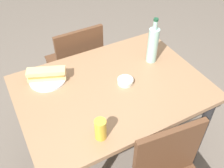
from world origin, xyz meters
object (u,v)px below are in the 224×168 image
Objects in this scene: knife_near at (46,72)px; plate_near at (48,79)px; water_bottle at (153,45)px; dining_table at (112,99)px; chair_far at (78,64)px; baguette_sandwich_near at (47,74)px; beer_glass at (100,129)px; olive_bowl at (125,81)px.

plate_near is at bearing -100.76° from knife_near.
plate_near is at bearing 168.48° from water_bottle.
plate_near reaches higher than dining_table.
baguette_sandwich_near is (-0.33, -0.36, 0.30)m from chair_far.
baguette_sandwich_near is at bearing 168.48° from water_bottle.
baguette_sandwich_near is 0.71m from water_bottle.
beer_glass is (-0.23, -0.30, 0.17)m from dining_table.
plate_near is at bearing 143.34° from dining_table.
baguette_sandwich_near is (-0.33, 0.25, 0.16)m from dining_table.
chair_far is 0.52m from knife_near.
olive_bowl reaches higher than plate_near.
water_bottle reaches higher than beer_glass.
beer_glass is at bearing -126.89° from dining_table.
plate_near is 1.51× the size of knife_near.
baguette_sandwich_near is 2.46× the size of olive_bowl.
chair_far reaches higher than dining_table.
beer_glass is at bearing -79.38° from baguette_sandwich_near.
beer_glass is at bearing -137.26° from olive_bowl.
baguette_sandwich_near reaches higher than plate_near.
water_bottle reaches higher than plate_near.
knife_near is at bearing -136.05° from chair_far.
olive_bowl is at bearing -156.96° from water_bottle.
dining_table is 0.44m from baguette_sandwich_near.
plate_near is at bearing 90.00° from baguette_sandwich_near.
beer_glass is (0.10, -0.55, 0.05)m from plate_near.
dining_table is 0.16m from olive_bowl.
knife_near is 0.48× the size of water_bottle.
beer_glass reaches higher than knife_near.
knife_near is at bearing 79.24° from plate_near.
beer_glass reaches higher than plate_near.
water_bottle is 0.32m from olive_bowl.
olive_bowl is (0.42, -0.26, 0.01)m from plate_near.
water_bottle is at bearing 34.69° from beer_glass.
chair_far is 3.70× the size of plate_near.
chair_far is 0.99m from beer_glass.
plate_near is 0.06m from knife_near.
water_bottle is (0.36, 0.10, 0.24)m from dining_table.
water_bottle reaches higher than olive_bowl.
dining_table is at bearing -36.66° from baguette_sandwich_near.
chair_far is (0.00, 0.61, -0.13)m from dining_table.
baguette_sandwich_near is 0.06m from knife_near.
knife_near is at bearing 142.54° from olive_bowl.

